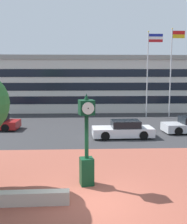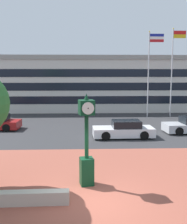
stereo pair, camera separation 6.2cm
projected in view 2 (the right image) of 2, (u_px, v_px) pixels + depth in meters
The scene contains 8 objects.
ground_plane at pixel (92, 202), 10.47m from camera, with size 200.00×200.00×0.00m, color #2D2D30.
plaza_brick_paving at pixel (91, 185), 12.05m from camera, with size 44.00×11.21×0.01m, color brown.
planter_wall at pixel (25, 198), 10.22m from camera, with size 3.20×0.40×0.50m, color #ADA393.
street_clock at pixel (87, 144), 11.83m from camera, with size 0.71×0.75×3.95m.
car_street_mid at pixel (124, 130), 20.67m from camera, with size 4.50×1.97×1.28m.
flagpole_primary at pixel (150, 68), 29.59m from camera, with size 1.60×0.14×9.03m.
flagpole_secondary at pixel (173, 67), 29.68m from camera, with size 1.43×0.14×9.35m.
civic_building at pixel (89, 82), 39.58m from camera, with size 26.80×14.90×6.75m.
Camera 2 is at (-0.32, -9.88, 4.82)m, focal length 44.92 mm.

